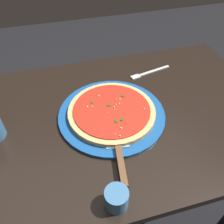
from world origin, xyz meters
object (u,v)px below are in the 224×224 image
(serving_plate, at_px, (112,115))
(cup_small_sauce, at_px, (116,199))
(fork, at_px, (148,73))
(pizza, at_px, (112,112))
(pizza_server, at_px, (119,154))

(serving_plate, height_order, cup_small_sauce, cup_small_sauce)
(cup_small_sauce, bearing_deg, fork, 60.41)
(pizza, bearing_deg, pizza_server, -98.47)
(serving_plate, xyz_separation_m, pizza, (0.00, -0.00, 0.02))
(pizza, xyz_separation_m, cup_small_sauce, (-0.07, -0.30, 0.01))
(serving_plate, distance_m, cup_small_sauce, 0.31)
(pizza, relative_size, fork, 1.59)
(cup_small_sauce, height_order, fork, cup_small_sauce)
(cup_small_sauce, distance_m, fork, 0.58)
(serving_plate, relative_size, cup_small_sauce, 6.07)
(pizza, xyz_separation_m, fork, (0.21, 0.20, -0.02))
(pizza_server, bearing_deg, serving_plate, 81.54)
(serving_plate, bearing_deg, pizza_server, -98.46)
(cup_small_sauce, bearing_deg, pizza, 76.56)
(pizza, relative_size, pizza_server, 1.32)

